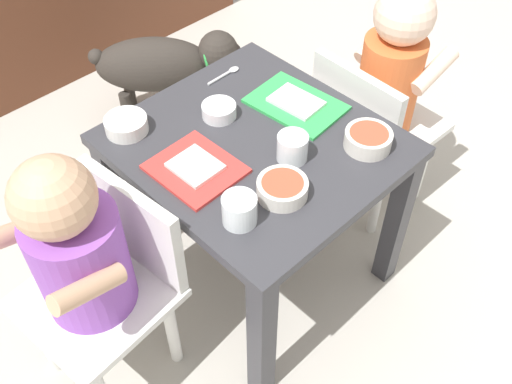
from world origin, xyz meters
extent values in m
plane|color=#B2ADA3|center=(0.00, 0.00, 0.00)|extent=(7.00, 7.00, 0.00)
cube|color=#333338|center=(0.00, 0.00, 0.44)|extent=(0.52, 0.56, 0.03)
cube|color=#333338|center=(-0.23, -0.25, 0.22)|extent=(0.04, 0.04, 0.43)
cube|color=#333338|center=(0.23, -0.25, 0.22)|extent=(0.04, 0.04, 0.43)
cube|color=#333338|center=(-0.23, 0.25, 0.22)|extent=(0.04, 0.04, 0.43)
cube|color=#333338|center=(0.23, 0.25, 0.22)|extent=(0.04, 0.04, 0.43)
cube|color=silver|center=(-0.43, 0.03, 0.27)|extent=(0.31, 0.31, 0.02)
cube|color=silver|center=(-0.30, 0.05, 0.39)|extent=(0.05, 0.27, 0.22)
cylinder|color=purple|center=(-0.43, 0.03, 0.40)|extent=(0.18, 0.18, 0.24)
sphere|color=tan|center=(-0.44, 0.03, 0.59)|extent=(0.15, 0.15, 0.15)
cylinder|color=silver|center=(-0.54, 0.12, 0.13)|extent=(0.03, 0.03, 0.26)
cylinder|color=silver|center=(-0.34, 0.14, 0.13)|extent=(0.03, 0.03, 0.26)
cylinder|color=silver|center=(-0.32, -0.06, 0.13)|extent=(0.03, 0.03, 0.26)
cylinder|color=tan|center=(-0.49, 0.13, 0.46)|extent=(0.15, 0.05, 0.09)
cylinder|color=tan|center=(-0.47, -0.07, 0.46)|extent=(0.15, 0.05, 0.09)
cube|color=silver|center=(0.43, -0.04, 0.27)|extent=(0.29, 0.29, 0.02)
cube|color=silver|center=(0.30, -0.03, 0.39)|extent=(0.03, 0.27, 0.22)
cylinder|color=#D86633|center=(0.43, -0.04, 0.41)|extent=(0.15, 0.15, 0.25)
sphere|color=beige|center=(0.44, -0.04, 0.60)|extent=(0.14, 0.14, 0.14)
cylinder|color=silver|center=(0.53, -0.14, 0.13)|extent=(0.03, 0.03, 0.26)
cylinder|color=silver|center=(0.53, 0.06, 0.13)|extent=(0.03, 0.03, 0.26)
cylinder|color=silver|center=(0.33, -0.14, 0.13)|extent=(0.03, 0.03, 0.26)
cylinder|color=silver|center=(0.33, 0.06, 0.13)|extent=(0.03, 0.03, 0.26)
cylinder|color=beige|center=(0.48, -0.13, 0.47)|extent=(0.15, 0.05, 0.09)
cylinder|color=beige|center=(0.48, 0.05, 0.47)|extent=(0.15, 0.05, 0.09)
ellipsoid|color=#332D28|center=(0.21, 0.69, 0.21)|extent=(0.38, 0.36, 0.18)
sphere|color=#332D28|center=(0.37, 0.55, 0.25)|extent=(0.13, 0.13, 0.13)
sphere|color=black|center=(0.40, 0.52, 0.25)|extent=(0.06, 0.06, 0.06)
torus|color=green|center=(0.34, 0.58, 0.24)|extent=(0.09, 0.10, 0.11)
sphere|color=#332D28|center=(0.08, 0.81, 0.24)|extent=(0.05, 0.05, 0.05)
cylinder|color=#332D28|center=(0.26, 0.59, 0.07)|extent=(0.04, 0.04, 0.13)
cylinder|color=#332D28|center=(0.32, 0.66, 0.07)|extent=(0.04, 0.04, 0.13)
cylinder|color=#332D28|center=(0.11, 0.72, 0.07)|extent=(0.04, 0.04, 0.13)
cylinder|color=#332D28|center=(0.17, 0.79, 0.07)|extent=(0.04, 0.04, 0.13)
cube|color=red|center=(-0.15, 0.02, 0.46)|extent=(0.16, 0.18, 0.01)
cube|color=white|center=(-0.15, 0.02, 0.47)|extent=(0.09, 0.10, 0.01)
cube|color=green|center=(0.15, 0.02, 0.46)|extent=(0.16, 0.22, 0.01)
cube|color=white|center=(0.15, 0.02, 0.47)|extent=(0.09, 0.12, 0.01)
cylinder|color=white|center=(-0.18, -0.14, 0.49)|extent=(0.07, 0.07, 0.06)
cylinder|color=silver|center=(-0.18, -0.14, 0.48)|extent=(0.06, 0.06, 0.04)
cylinder|color=white|center=(0.02, -0.09, 0.49)|extent=(0.06, 0.06, 0.06)
cylinder|color=silver|center=(0.02, -0.09, 0.47)|extent=(0.06, 0.06, 0.03)
cylinder|color=white|center=(0.00, 0.12, 0.47)|extent=(0.08, 0.08, 0.03)
cylinder|color=#4C8C33|center=(0.00, 0.12, 0.48)|extent=(0.06, 0.06, 0.01)
cylinder|color=silver|center=(0.16, -0.18, 0.48)|extent=(0.10, 0.10, 0.04)
cylinder|color=#D84C33|center=(0.16, -0.18, 0.49)|extent=(0.08, 0.08, 0.01)
cylinder|color=silver|center=(-0.07, -0.15, 0.47)|extent=(0.10, 0.10, 0.03)
cylinder|color=#D84C33|center=(-0.07, -0.15, 0.49)|extent=(0.08, 0.08, 0.01)
cylinder|color=white|center=(-0.18, 0.22, 0.47)|extent=(0.09, 0.09, 0.03)
cylinder|color=#B26633|center=(-0.18, 0.22, 0.49)|extent=(0.08, 0.08, 0.01)
cylinder|color=silver|center=(0.09, 0.22, 0.46)|extent=(0.08, 0.01, 0.01)
ellipsoid|color=silver|center=(0.14, 0.22, 0.46)|extent=(0.03, 0.02, 0.01)
camera|label=1|loc=(-0.66, -0.68, 1.31)|focal=41.40mm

